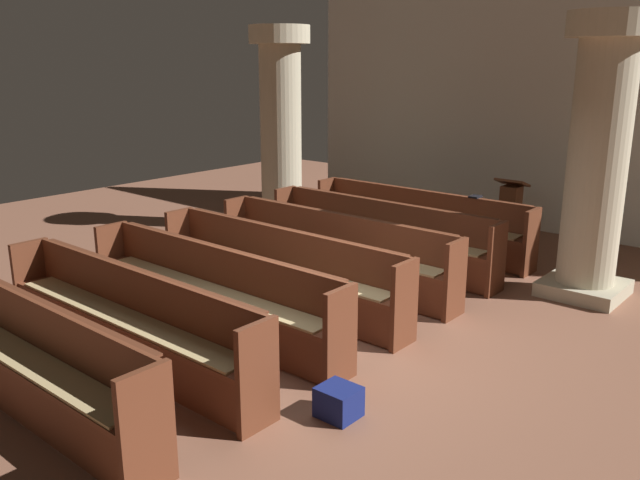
{
  "coord_description": "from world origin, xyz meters",
  "views": [
    {
      "loc": [
        4.22,
        -5.08,
        2.93
      ],
      "look_at": [
        -0.92,
        0.95,
        0.75
      ],
      "focal_mm": 37.15,
      "sensor_mm": 36.0,
      "label": 1
    }
  ],
  "objects_px": {
    "pillar_aisle_side": "(598,154)",
    "hymn_book": "(475,197)",
    "pew_row_0": "(418,219)",
    "pillar_far_side": "(281,126)",
    "lectern": "(510,216)",
    "pew_row_5": "(126,316)",
    "kneeler_box_navy": "(339,402)",
    "pew_row_1": "(379,232)",
    "pew_row_2": "(333,248)",
    "pew_row_4": "(210,288)",
    "pew_row_3": "(277,266)",
    "pew_row_6": "(20,351)"
  },
  "relations": [
    {
      "from": "pillar_aisle_side",
      "to": "hymn_book",
      "type": "relative_size",
      "value": 18.9
    },
    {
      "from": "pew_row_0",
      "to": "pillar_far_side",
      "type": "xyz_separation_m",
      "value": [
        -2.67,
        -0.29,
        1.3
      ]
    },
    {
      "from": "pew_row_0",
      "to": "lectern",
      "type": "bearing_deg",
      "value": 55.71
    },
    {
      "from": "pew_row_5",
      "to": "lectern",
      "type": "xyz_separation_m",
      "value": [
        0.9,
        6.61,
        -0.05
      ]
    },
    {
      "from": "pillar_aisle_side",
      "to": "kneeler_box_navy",
      "type": "xyz_separation_m",
      "value": [
        -0.51,
        -4.37,
        -1.67
      ]
    },
    {
      "from": "pew_row_1",
      "to": "kneeler_box_navy",
      "type": "xyz_separation_m",
      "value": [
        2.21,
        -3.66,
        -0.37
      ]
    },
    {
      "from": "pew_row_0",
      "to": "hymn_book",
      "type": "bearing_deg",
      "value": 12.83
    },
    {
      "from": "pew_row_0",
      "to": "pew_row_2",
      "type": "bearing_deg",
      "value": -90.0
    },
    {
      "from": "pew_row_0",
      "to": "pew_row_2",
      "type": "xyz_separation_m",
      "value": [
        0.0,
        -2.11,
        0.0
      ]
    },
    {
      "from": "kneeler_box_navy",
      "to": "pillar_aisle_side",
      "type": "bearing_deg",
      "value": 83.34
    },
    {
      "from": "lectern",
      "to": "pillar_aisle_side",
      "type": "bearing_deg",
      "value": -42.64
    },
    {
      "from": "pew_row_2",
      "to": "pew_row_4",
      "type": "xyz_separation_m",
      "value": [
        0.0,
        -2.11,
        0.0
      ]
    },
    {
      "from": "pew_row_2",
      "to": "pew_row_5",
      "type": "bearing_deg",
      "value": -90.0
    },
    {
      "from": "pew_row_0",
      "to": "hymn_book",
      "type": "xyz_separation_m",
      "value": [
        0.85,
        0.19,
        0.44
      ]
    },
    {
      "from": "pillar_far_side",
      "to": "pew_row_1",
      "type": "bearing_deg",
      "value": -16.07
    },
    {
      "from": "pew_row_0",
      "to": "pew_row_1",
      "type": "height_order",
      "value": "same"
    },
    {
      "from": "pew_row_1",
      "to": "pillar_far_side",
      "type": "distance_m",
      "value": 3.06
    },
    {
      "from": "pew_row_3",
      "to": "pew_row_6",
      "type": "height_order",
      "value": "same"
    },
    {
      "from": "pew_row_0",
      "to": "pillar_aisle_side",
      "type": "bearing_deg",
      "value": -7.27
    },
    {
      "from": "pew_row_5",
      "to": "pillar_aisle_side",
      "type": "distance_m",
      "value": 5.78
    },
    {
      "from": "pew_row_2",
      "to": "pillar_aisle_side",
      "type": "xyz_separation_m",
      "value": [
        2.72,
        1.77,
        1.3
      ]
    },
    {
      "from": "pew_row_5",
      "to": "pew_row_1",
      "type": "bearing_deg",
      "value": 90.0
    },
    {
      "from": "pew_row_0",
      "to": "pew_row_3",
      "type": "height_order",
      "value": "same"
    },
    {
      "from": "pew_row_5",
      "to": "pew_row_4",
      "type": "bearing_deg",
      "value": 90.0
    },
    {
      "from": "lectern",
      "to": "pew_row_1",
      "type": "bearing_deg",
      "value": -110.77
    },
    {
      "from": "pew_row_0",
      "to": "pew_row_3",
      "type": "xyz_separation_m",
      "value": [
        0.0,
        -3.17,
        0.0
      ]
    },
    {
      "from": "pew_row_5",
      "to": "kneeler_box_navy",
      "type": "bearing_deg",
      "value": 14.38
    },
    {
      "from": "pew_row_2",
      "to": "pew_row_5",
      "type": "xyz_separation_m",
      "value": [
        0.0,
        -3.17,
        0.0
      ]
    },
    {
      "from": "pew_row_0",
      "to": "hymn_book",
      "type": "relative_size",
      "value": 20.41
    },
    {
      "from": "pew_row_2",
      "to": "pillar_aisle_side",
      "type": "height_order",
      "value": "pillar_aisle_side"
    },
    {
      "from": "hymn_book",
      "to": "pew_row_2",
      "type": "bearing_deg",
      "value": -110.18
    },
    {
      "from": "pew_row_3",
      "to": "pillar_aisle_side",
      "type": "xyz_separation_m",
      "value": [
        2.72,
        2.82,
        1.3
      ]
    },
    {
      "from": "pew_row_0",
      "to": "kneeler_box_navy",
      "type": "xyz_separation_m",
      "value": [
        2.21,
        -4.72,
        -0.37
      ]
    },
    {
      "from": "hymn_book",
      "to": "kneeler_box_navy",
      "type": "xyz_separation_m",
      "value": [
        1.36,
        -4.91,
        -0.82
      ]
    },
    {
      "from": "pew_row_3",
      "to": "pillar_aisle_side",
      "type": "height_order",
      "value": "pillar_aisle_side"
    },
    {
      "from": "pew_row_4",
      "to": "pillar_aisle_side",
      "type": "relative_size",
      "value": 1.08
    },
    {
      "from": "pew_row_0",
      "to": "pew_row_1",
      "type": "xyz_separation_m",
      "value": [
        0.0,
        -1.06,
        0.0
      ]
    },
    {
      "from": "hymn_book",
      "to": "pew_row_6",
      "type": "bearing_deg",
      "value": -97.39
    },
    {
      "from": "pillar_far_side",
      "to": "pew_row_6",
      "type": "bearing_deg",
      "value": -66.22
    },
    {
      "from": "pew_row_2",
      "to": "pillar_far_side",
      "type": "relative_size",
      "value": 1.08
    },
    {
      "from": "pew_row_6",
      "to": "hymn_book",
      "type": "height_order",
      "value": "hymn_book"
    },
    {
      "from": "pew_row_0",
      "to": "pew_row_3",
      "type": "relative_size",
      "value": 1.0
    },
    {
      "from": "pew_row_0",
      "to": "pew_row_5",
      "type": "distance_m",
      "value": 5.28
    },
    {
      "from": "pew_row_2",
      "to": "pillar_far_side",
      "type": "bearing_deg",
      "value": 145.61
    },
    {
      "from": "pew_row_3",
      "to": "pillar_far_side",
      "type": "xyz_separation_m",
      "value": [
        -2.67,
        2.88,
        1.3
      ]
    },
    {
      "from": "pillar_aisle_side",
      "to": "hymn_book",
      "type": "height_order",
      "value": "pillar_aisle_side"
    },
    {
      "from": "hymn_book",
      "to": "pew_row_0",
      "type": "bearing_deg",
      "value": -167.17
    },
    {
      "from": "pew_row_1",
      "to": "pillar_aisle_side",
      "type": "xyz_separation_m",
      "value": [
        2.72,
        0.71,
        1.3
      ]
    },
    {
      "from": "pew_row_0",
      "to": "kneeler_box_navy",
      "type": "bearing_deg",
      "value": -64.94
    },
    {
      "from": "hymn_book",
      "to": "kneeler_box_navy",
      "type": "height_order",
      "value": "hymn_book"
    }
  ]
}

